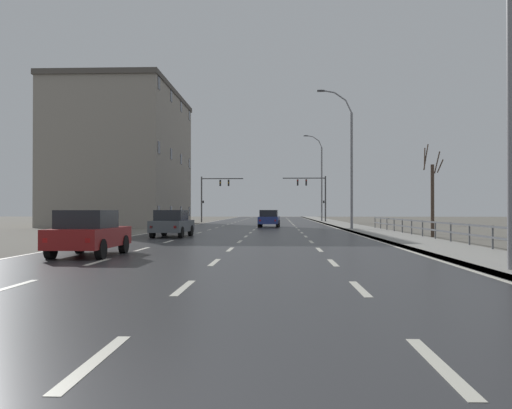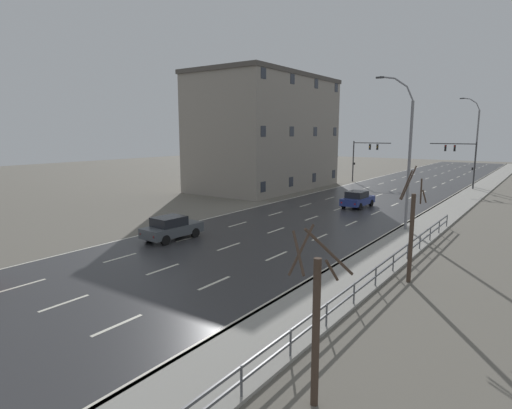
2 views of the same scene
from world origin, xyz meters
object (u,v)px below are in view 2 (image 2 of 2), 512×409
object	(u,v)px
traffic_signal_right	(463,156)
traffic_signal_left	(363,154)
car_near_right	(357,199)
car_near_left	(172,228)
brick_building	(266,133)
street_lamp_midground	(407,156)
street_lamp_distant	(475,144)

from	to	relation	value
traffic_signal_right	traffic_signal_left	xyz separation A→B (m)	(-13.05, -0.05, -0.03)
car_near_right	car_near_left	size ratio (longest dim) A/B	1.00
traffic_signal_right	brick_building	xyz separation A→B (m)	(-20.67, -13.33, 2.92)
traffic_signal_left	car_near_right	world-z (taller)	traffic_signal_left
street_lamp_midground	car_near_right	bearing A→B (deg)	131.66
traffic_signal_left	car_near_left	size ratio (longest dim) A/B	1.39
traffic_signal_right	traffic_signal_left	distance (m)	13.05
brick_building	traffic_signal_right	bearing A→B (deg)	32.82
street_lamp_distant	traffic_signal_left	distance (m)	14.24
car_near_right	car_near_left	bearing A→B (deg)	-103.12
traffic_signal_right	traffic_signal_left	bearing A→B (deg)	-179.76
street_lamp_distant	traffic_signal_right	distance (m)	2.75
car_near_left	traffic_signal_left	bearing A→B (deg)	96.37
traffic_signal_right	brick_building	bearing A→B (deg)	-147.18
traffic_signal_right	car_near_right	bearing A→B (deg)	-104.97
street_lamp_midground	brick_building	xyz separation A→B (m)	(-21.57, 14.19, 1.65)
street_lamp_distant	car_near_right	bearing A→B (deg)	-105.87
street_lamp_midground	car_near_right	distance (m)	10.58
street_lamp_midground	car_near_left	bearing A→B (deg)	-135.12
traffic_signal_left	street_lamp_midground	bearing A→B (deg)	-63.08
street_lamp_midground	street_lamp_distant	bearing A→B (deg)	89.92
street_lamp_midground	street_lamp_distant	world-z (taller)	street_lamp_distant
street_lamp_midground	car_near_left	distance (m)	17.04
traffic_signal_left	traffic_signal_right	bearing A→B (deg)	0.24
street_lamp_midground	car_near_left	size ratio (longest dim) A/B	2.62
traffic_signal_left	car_near_right	size ratio (longest dim) A/B	1.40
car_near_right	car_near_left	world-z (taller)	same
traffic_signal_right	street_lamp_midground	bearing A→B (deg)	-88.12
street_lamp_distant	traffic_signal_left	world-z (taller)	street_lamp_distant
street_lamp_midground	traffic_signal_left	xyz separation A→B (m)	(-13.95, 27.47, -1.29)
car_near_right	street_lamp_distant	bearing A→B (deg)	76.78
street_lamp_midground	traffic_signal_left	bearing A→B (deg)	116.92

